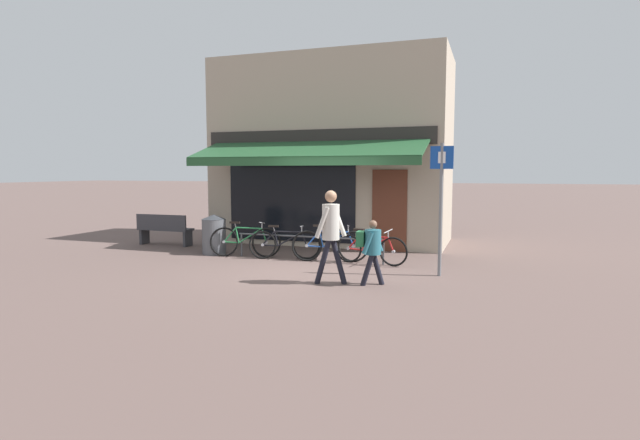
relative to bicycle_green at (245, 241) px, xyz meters
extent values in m
plane|color=brown|center=(1.94, -1.08, -0.38)|extent=(160.00, 160.00, 0.00)
cube|color=tan|center=(1.13, 3.46, 2.25)|extent=(6.68, 3.00, 5.27)
cube|color=black|center=(0.40, 1.95, 0.87)|extent=(3.67, 0.04, 2.20)
cube|color=#5B2D1E|center=(3.13, 1.95, 0.67)|extent=(0.90, 0.04, 2.10)
cube|color=#282623|center=(1.13, 1.94, 2.56)|extent=(6.34, 0.06, 0.44)
cube|color=#23512D|center=(1.13, 1.20, 2.24)|extent=(6.01, 1.54, 0.50)
cube|color=#23512D|center=(1.13, 0.43, 1.91)|extent=(6.01, 0.03, 0.20)
cylinder|color=#47494F|center=(1.63, 0.05, 0.17)|extent=(3.60, 0.04, 0.04)
cylinder|color=#47494F|center=(-0.12, 0.05, -0.11)|extent=(0.04, 0.04, 0.55)
cylinder|color=#47494F|center=(3.38, 0.05, -0.11)|extent=(0.04, 0.04, 0.55)
torus|color=black|center=(0.52, 0.11, -0.03)|extent=(0.73, 0.29, 0.71)
cylinder|color=#9E9EA3|center=(0.52, 0.11, -0.03)|extent=(0.08, 0.08, 0.08)
torus|color=black|center=(-0.51, -0.12, -0.03)|extent=(0.73, 0.29, 0.71)
cylinder|color=#9E9EA3|center=(-0.51, -0.12, -0.03)|extent=(0.08, 0.08, 0.08)
cylinder|color=#23703D|center=(0.12, 0.05, 0.13)|extent=(0.57, 0.21, 0.38)
cylinder|color=#23703D|center=(0.08, 0.06, 0.31)|extent=(0.64, 0.17, 0.05)
cylinder|color=#23703D|center=(-0.19, -0.02, 0.14)|extent=(0.13, 0.07, 0.37)
cylinder|color=#23703D|center=(-0.33, -0.08, -0.04)|extent=(0.37, 0.11, 0.05)
cylinder|color=#23703D|center=(-0.37, -0.06, 0.15)|extent=(0.31, 0.15, 0.37)
cylinder|color=#23703D|center=(0.46, 0.12, 0.14)|extent=(0.16, 0.06, 0.34)
cylinder|color=#9E9EA3|center=(-0.25, 0.00, 0.37)|extent=(0.06, 0.03, 0.11)
cube|color=black|center=(-0.27, 0.00, 0.44)|extent=(0.26, 0.16, 0.06)
cylinder|color=#9E9EA3|center=(0.39, 0.14, 0.37)|extent=(0.03, 0.05, 0.14)
cylinder|color=#9E9EA3|center=(0.39, 0.15, 0.44)|extent=(0.14, 0.51, 0.09)
torus|color=black|center=(1.54, 0.14, -0.05)|extent=(0.66, 0.26, 0.66)
cylinder|color=#9E9EA3|center=(1.54, 0.14, -0.05)|extent=(0.08, 0.08, 0.07)
torus|color=black|center=(0.53, -0.13, -0.05)|extent=(0.66, 0.26, 0.66)
cylinder|color=#9E9EA3|center=(0.53, -0.13, -0.05)|extent=(0.08, 0.08, 0.07)
cylinder|color=black|center=(1.15, 0.05, 0.09)|extent=(0.56, 0.21, 0.35)
cylinder|color=black|center=(1.11, 0.05, 0.26)|extent=(0.63, 0.20, 0.05)
cylinder|color=black|center=(0.84, -0.03, 0.10)|extent=(0.12, 0.04, 0.35)
cylinder|color=black|center=(0.71, -0.08, -0.06)|extent=(0.36, 0.13, 0.05)
cylinder|color=black|center=(0.67, -0.08, 0.11)|extent=(0.31, 0.14, 0.35)
cylinder|color=black|center=(1.48, 0.14, 0.10)|extent=(0.15, 0.04, 0.32)
cylinder|color=#9E9EA3|center=(0.79, -0.03, 0.32)|extent=(0.05, 0.02, 0.11)
cube|color=black|center=(0.77, -0.03, 0.39)|extent=(0.26, 0.16, 0.06)
cylinder|color=#9E9EA3|center=(1.42, 0.14, 0.33)|extent=(0.03, 0.04, 0.14)
cylinder|color=#9E9EA3|center=(1.42, 0.15, 0.40)|extent=(0.16, 0.51, 0.06)
torus|color=black|center=(2.66, 0.19, -0.03)|extent=(0.72, 0.30, 0.71)
cylinder|color=#9E9EA3|center=(2.66, 0.19, -0.03)|extent=(0.08, 0.08, 0.08)
torus|color=black|center=(1.62, -0.06, -0.03)|extent=(0.72, 0.30, 0.71)
cylinder|color=#9E9EA3|center=(1.62, -0.06, -0.03)|extent=(0.08, 0.08, 0.08)
cylinder|color=#1E4793|center=(2.26, 0.12, 0.13)|extent=(0.58, 0.22, 0.38)
cylinder|color=#1E4793|center=(2.21, 0.13, 0.31)|extent=(0.65, 0.18, 0.05)
cylinder|color=#1E4793|center=(1.94, 0.04, 0.13)|extent=(0.13, 0.07, 0.37)
cylinder|color=#1E4793|center=(1.80, -0.02, -0.04)|extent=(0.37, 0.12, 0.05)
cylinder|color=#1E4793|center=(1.76, 0.00, 0.14)|extent=(0.31, 0.16, 0.37)
cylinder|color=#1E4793|center=(2.60, 0.20, 0.13)|extent=(0.16, 0.06, 0.34)
cylinder|color=#9E9EA3|center=(1.88, 0.06, 0.36)|extent=(0.06, 0.03, 0.11)
cube|color=black|center=(1.86, 0.07, 0.43)|extent=(0.26, 0.16, 0.06)
cylinder|color=#9E9EA3|center=(2.53, 0.21, 0.37)|extent=(0.04, 0.05, 0.14)
cylinder|color=#9E9EA3|center=(2.53, 0.22, 0.44)|extent=(0.14, 0.51, 0.10)
torus|color=black|center=(3.63, -0.08, -0.06)|extent=(0.65, 0.16, 0.65)
cylinder|color=#9E9EA3|center=(3.63, -0.08, -0.06)|extent=(0.08, 0.07, 0.07)
torus|color=black|center=(2.58, 0.07, -0.06)|extent=(0.65, 0.16, 0.65)
cylinder|color=#9E9EA3|center=(2.58, 0.07, -0.06)|extent=(0.08, 0.07, 0.07)
cylinder|color=#B21E1E|center=(3.23, -0.03, 0.09)|extent=(0.59, 0.13, 0.35)
cylinder|color=#B21E1E|center=(3.19, -0.03, 0.25)|extent=(0.65, 0.12, 0.05)
cylinder|color=#B21E1E|center=(2.91, 0.01, 0.10)|extent=(0.12, 0.04, 0.34)
cylinder|color=#B21E1E|center=(2.76, 0.04, -0.06)|extent=(0.37, 0.08, 0.05)
cylinder|color=#B21E1E|center=(2.72, 0.04, 0.10)|extent=(0.32, 0.09, 0.34)
cylinder|color=#B21E1E|center=(3.57, -0.08, 0.10)|extent=(0.15, 0.03, 0.32)
cylinder|color=#9E9EA3|center=(2.85, 0.01, 0.31)|extent=(0.05, 0.03, 0.11)
cube|color=black|center=(2.83, 0.01, 0.38)|extent=(0.25, 0.13, 0.06)
cylinder|color=#9E9EA3|center=(3.51, -0.08, 0.32)|extent=(0.03, 0.04, 0.14)
cylinder|color=#9E9EA3|center=(3.51, -0.08, 0.39)|extent=(0.09, 0.52, 0.05)
cylinder|color=black|center=(2.98, -2.04, 0.03)|extent=(0.34, 0.13, 0.85)
cylinder|color=black|center=(2.73, -2.19, 0.03)|extent=(0.34, 0.13, 0.85)
cylinder|color=beige|center=(2.86, -2.11, 0.76)|extent=(0.34, 0.34, 0.65)
sphere|color=#A87A5B|center=(2.86, -2.11, 1.23)|extent=(0.21, 0.21, 0.21)
cylinder|color=beige|center=(2.75, -2.29, 0.76)|extent=(0.28, 0.12, 0.57)
cylinder|color=beige|center=(2.97, -1.94, 0.76)|extent=(0.28, 0.12, 0.57)
cylinder|color=black|center=(3.68, -1.87, -0.10)|extent=(0.26, 0.12, 0.59)
cylinder|color=black|center=(3.53, -2.05, -0.10)|extent=(0.26, 0.12, 0.59)
cylinder|color=#286675|center=(3.61, -1.96, 0.41)|extent=(0.32, 0.32, 0.45)
sphere|color=brown|center=(3.61, -1.96, 0.73)|extent=(0.15, 0.15, 0.15)
cylinder|color=#286675|center=(3.56, -2.14, 0.41)|extent=(0.23, 0.16, 0.40)
cylinder|color=#286675|center=(3.66, -1.78, 0.41)|extent=(0.23, 0.16, 0.40)
cube|color=#23663D|center=(3.39, -1.98, 0.46)|extent=(0.16, 0.27, 0.27)
cylinder|color=#515459|center=(-0.91, 0.10, 0.06)|extent=(0.59, 0.59, 0.87)
cone|color=#33353A|center=(-0.91, 0.10, 0.55)|extent=(0.60, 0.60, 0.12)
cylinder|color=slate|center=(4.67, -0.74, 0.92)|extent=(0.07, 0.07, 2.61)
cube|color=#14429E|center=(4.67, -0.75, 1.94)|extent=(0.44, 0.02, 0.44)
cube|color=white|center=(4.67, -0.77, 1.94)|extent=(0.14, 0.01, 0.22)
cube|color=#38383D|center=(-2.99, 0.98, 0.07)|extent=(1.60, 0.45, 0.06)
cube|color=#38383D|center=(-2.99, 0.79, 0.29)|extent=(1.60, 0.06, 0.40)
cube|color=#38383D|center=(-3.71, 0.98, -0.16)|extent=(0.08, 0.35, 0.45)
cube|color=#38383D|center=(-2.27, 0.98, -0.16)|extent=(0.08, 0.35, 0.45)
camera|label=1|loc=(5.61, -10.69, 1.68)|focal=28.00mm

